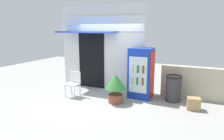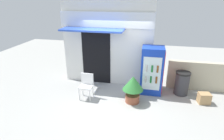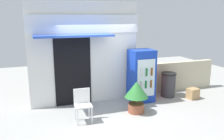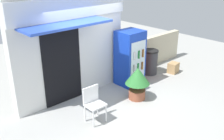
{
  "view_description": "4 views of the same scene",
  "coord_description": "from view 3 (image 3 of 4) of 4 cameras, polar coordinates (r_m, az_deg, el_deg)",
  "views": [
    {
      "loc": [
        3.31,
        -5.77,
        2.37
      ],
      "look_at": [
        0.42,
        0.55,
        0.94
      ],
      "focal_mm": 33.25,
      "sensor_mm": 36.0,
      "label": 1
    },
    {
      "loc": [
        1.22,
        -5.4,
        3.35
      ],
      "look_at": [
        0.03,
        0.3,
        0.99
      ],
      "focal_mm": 29.88,
      "sensor_mm": 36.0,
      "label": 2
    },
    {
      "loc": [
        -2.03,
        -5.72,
        2.73
      ],
      "look_at": [
        0.2,
        0.52,
        1.21
      ],
      "focal_mm": 37.33,
      "sensor_mm": 36.0,
      "label": 3
    },
    {
      "loc": [
        -4.1,
        -4.22,
        3.54
      ],
      "look_at": [
        0.04,
        0.28,
        1.01
      ],
      "focal_mm": 41.3,
      "sensor_mm": 36.0,
      "label": 4
    }
  ],
  "objects": [
    {
      "name": "trash_bin",
      "position": [
        8.35,
        13.61,
        -3.47
      ],
      "size": [
        0.51,
        0.51,
        0.85
      ],
      "color": "#38383D",
      "rests_on": "ground"
    },
    {
      "name": "storefront_building",
      "position": [
        7.39,
        -6.87,
        4.38
      ],
      "size": [
        3.46,
        1.04,
        3.19
      ],
      "color": "silver",
      "rests_on": "ground"
    },
    {
      "name": "cardboard_box",
      "position": [
        8.42,
        19.18,
        -5.47
      ],
      "size": [
        0.4,
        0.34,
        0.36
      ],
      "primitive_type": "cube",
      "rotation": [
        0.0,
        0.0,
        0.15
      ],
      "color": "tan",
      "rests_on": "ground"
    },
    {
      "name": "stone_boundary_wall",
      "position": [
        9.2,
        16.4,
        -1.38
      ],
      "size": [
        2.69,
        0.21,
        1.09
      ],
      "primitive_type": "cube",
      "color": "beige",
      "rests_on": "ground"
    },
    {
      "name": "ground",
      "position": [
        6.65,
        -0.11,
        -11.32
      ],
      "size": [
        16.0,
        16.0,
        0.0
      ],
      "primitive_type": "plane",
      "color": "#A3A39E"
    },
    {
      "name": "potted_plant_near_shop",
      "position": [
        6.77,
        6.0,
        -5.72
      ],
      "size": [
        0.68,
        0.68,
        0.93
      ],
      "color": "#995138",
      "rests_on": "ground"
    },
    {
      "name": "drink_cooler",
      "position": [
        7.66,
        7.23,
        -1.38
      ],
      "size": [
        0.77,
        0.73,
        1.71
      ],
      "color": "#1438B2",
      "rests_on": "ground"
    },
    {
      "name": "plastic_chair",
      "position": [
        6.27,
        -7.2,
        -7.88
      ],
      "size": [
        0.44,
        0.4,
        0.87
      ],
      "color": "white",
      "rests_on": "ground"
    }
  ]
}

